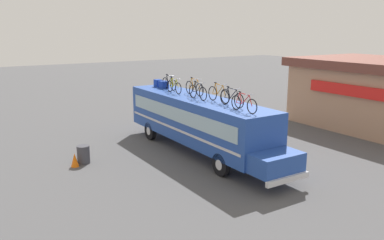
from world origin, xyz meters
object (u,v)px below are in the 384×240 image
(rooftop_bicycle_5, at_px, (219,94))
(rooftop_bicycle_3, at_px, (194,88))
(rooftop_bicycle_6, at_px, (232,98))
(rooftop_bicycle_7, at_px, (244,104))
(bus, at_px, (198,120))
(luggage_bag_2, at_px, (164,85))
(traffic_cone, at_px, (75,160))
(rooftop_bicycle_4, at_px, (198,92))
(rooftop_bicycle_2, at_px, (174,87))
(trash_bin, at_px, (83,154))
(rooftop_bicycle_1, at_px, (169,83))
(luggage_bag_1, at_px, (158,83))

(rooftop_bicycle_5, bearing_deg, rooftop_bicycle_3, 177.62)
(rooftop_bicycle_6, distance_m, rooftop_bicycle_7, 1.30)
(bus, distance_m, luggage_bag_2, 4.31)
(rooftop_bicycle_6, xyz_separation_m, traffic_cone, (-4.11, -6.40, -3.07))
(luggage_bag_2, relative_size, rooftop_bicycle_4, 0.35)
(rooftop_bicycle_2, height_order, rooftop_bicycle_7, rooftop_bicycle_7)
(traffic_cone, bearing_deg, rooftop_bicycle_3, 86.52)
(rooftop_bicycle_5, distance_m, trash_bin, 7.43)
(rooftop_bicycle_7, bearing_deg, rooftop_bicycle_1, 176.75)
(luggage_bag_2, bearing_deg, bus, -1.18)
(rooftop_bicycle_3, xyz_separation_m, rooftop_bicycle_7, (4.97, -0.60, -0.03))
(bus, height_order, rooftop_bicycle_6, rooftop_bicycle_6)
(luggage_bag_2, height_order, traffic_cone, luggage_bag_2)
(bus, bearing_deg, traffic_cone, -101.19)
(rooftop_bicycle_3, xyz_separation_m, rooftop_bicycle_4, (1.22, -0.57, -0.01))
(rooftop_bicycle_3, bearing_deg, bus, -18.69)
(rooftop_bicycle_4, height_order, rooftop_bicycle_6, rooftop_bicycle_4)
(rooftop_bicycle_4, bearing_deg, luggage_bag_1, 176.01)
(traffic_cone, bearing_deg, luggage_bag_1, 118.69)
(rooftop_bicycle_6, bearing_deg, rooftop_bicycle_4, -173.54)
(rooftop_bicycle_7, bearing_deg, traffic_cone, -131.44)
(luggage_bag_2, distance_m, rooftop_bicycle_2, 2.02)
(rooftop_bicycle_3, distance_m, rooftop_bicycle_7, 5.00)
(bus, xyz_separation_m, rooftop_bicycle_3, (-0.86, 0.29, 1.62))
(luggage_bag_2, bearing_deg, trash_bin, -67.10)
(bus, height_order, trash_bin, bus)
(trash_bin, bearing_deg, rooftop_bicycle_5, 62.88)
(rooftop_bicycle_5, bearing_deg, rooftop_bicycle_1, -179.15)
(bus, distance_m, rooftop_bicycle_4, 1.67)
(rooftop_bicycle_3, bearing_deg, rooftop_bicycle_2, -154.16)
(traffic_cone, bearing_deg, trash_bin, 118.10)
(luggage_bag_2, bearing_deg, rooftop_bicycle_2, -11.15)
(rooftop_bicycle_5, bearing_deg, luggage_bag_2, -178.92)
(rooftop_bicycle_7, relative_size, trash_bin, 1.93)
(rooftop_bicycle_1, xyz_separation_m, trash_bin, (1.86, -5.99, -2.94))
(luggage_bag_1, distance_m, rooftop_bicycle_1, 1.41)
(rooftop_bicycle_4, distance_m, rooftop_bicycle_5, 1.29)
(rooftop_bicycle_3, distance_m, rooftop_bicycle_5, 2.42)
(rooftop_bicycle_6, bearing_deg, rooftop_bicycle_5, 171.73)
(rooftop_bicycle_5, xyz_separation_m, rooftop_bicycle_7, (2.55, -0.50, -0.03))
(luggage_bag_2, xyz_separation_m, rooftop_bicycle_6, (6.90, -0.08, 0.17))
(rooftop_bicycle_3, relative_size, rooftop_bicycle_5, 1.00)
(luggage_bag_1, xyz_separation_m, luggage_bag_2, (0.75, 0.00, -0.01))
(rooftop_bicycle_1, relative_size, traffic_cone, 2.47)
(rooftop_bicycle_2, height_order, rooftop_bicycle_5, rooftop_bicycle_5)
(rooftop_bicycle_2, xyz_separation_m, rooftop_bicycle_7, (6.20, -0.01, 0.00))
(trash_bin, bearing_deg, bus, 75.26)
(luggage_bag_1, xyz_separation_m, traffic_cone, (3.55, -6.48, -2.91))
(rooftop_bicycle_3, bearing_deg, trash_bin, -96.36)
(rooftop_bicycle_4, xyz_separation_m, rooftop_bicycle_5, (1.20, 0.47, 0.01))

